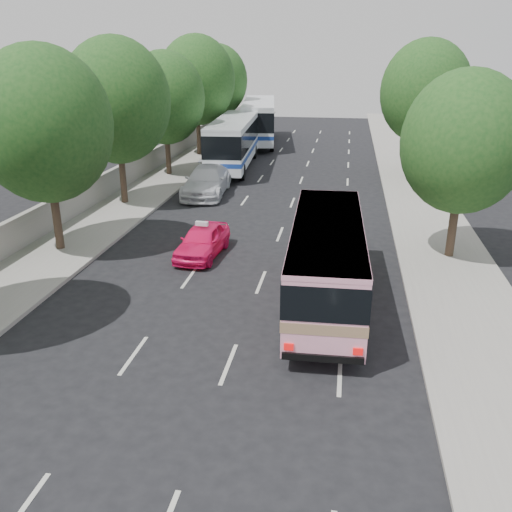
% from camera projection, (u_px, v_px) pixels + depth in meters
% --- Properties ---
extents(ground, '(120.00, 120.00, 0.00)m').
position_uv_depth(ground, '(212.00, 328.00, 17.70)').
color(ground, black).
rests_on(ground, ground).
extents(sidewalk_left, '(4.00, 90.00, 0.15)m').
position_uv_depth(sidewalk_left, '(162.00, 180.00, 37.42)').
color(sidewalk_left, '#9E998E').
rests_on(sidewalk_left, ground).
extents(sidewalk_right, '(4.00, 90.00, 0.12)m').
position_uv_depth(sidewalk_right, '(415.00, 191.00, 34.80)').
color(sidewalk_right, '#9E998E').
rests_on(sidewalk_right, ground).
extents(low_wall, '(0.30, 90.00, 1.50)m').
position_uv_depth(low_wall, '(136.00, 168.00, 37.40)').
color(low_wall, '#9E998E').
rests_on(low_wall, sidewalk_left).
extents(tree_left_b, '(5.70, 5.70, 8.88)m').
position_uv_depth(tree_left_b, '(44.00, 120.00, 22.40)').
color(tree_left_b, '#38281E').
rests_on(tree_left_b, ground).
extents(tree_left_c, '(6.00, 6.00, 9.35)m').
position_uv_depth(tree_left_c, '(117.00, 97.00, 29.70)').
color(tree_left_c, '#38281E').
rests_on(tree_left_c, ground).
extents(tree_left_d, '(5.52, 5.52, 8.60)m').
position_uv_depth(tree_left_d, '(165.00, 95.00, 37.23)').
color(tree_left_d, '#38281E').
rests_on(tree_left_d, ground).
extents(tree_left_e, '(6.30, 6.30, 9.82)m').
position_uv_depth(tree_left_e, '(197.00, 77.00, 44.30)').
color(tree_left_e, '#38281E').
rests_on(tree_left_e, ground).
extents(tree_left_f, '(5.88, 5.88, 9.16)m').
position_uv_depth(tree_left_f, '(218.00, 78.00, 51.86)').
color(tree_left_f, '#38281E').
rests_on(tree_left_f, ground).
extents(tree_right_near, '(5.10, 5.10, 7.95)m').
position_uv_depth(tree_right_near, '(467.00, 138.00, 21.81)').
color(tree_right_near, '#38281E').
rests_on(tree_right_near, ground).
extents(tree_right_far, '(6.00, 6.00, 9.35)m').
position_uv_depth(tree_right_far, '(427.00, 88.00, 36.18)').
color(tree_right_far, '#38281E').
rests_on(tree_right_far, ground).
extents(pink_bus, '(2.70, 9.49, 3.00)m').
position_uv_depth(pink_bus, '(327.00, 255.00, 18.77)').
color(pink_bus, '#FFA4C0').
rests_on(pink_bus, ground).
extents(pink_taxi, '(1.92, 4.17, 1.39)m').
position_uv_depth(pink_taxi, '(202.00, 241.00, 23.75)').
color(pink_taxi, '#FF1663').
rests_on(pink_taxi, ground).
extents(white_pickup, '(2.77, 6.12, 1.74)m').
position_uv_depth(white_pickup, '(207.00, 181.00, 33.76)').
color(white_pickup, silver).
rests_on(white_pickup, ground).
extents(tour_coach_front, '(3.49, 12.46, 3.68)m').
position_uv_depth(tour_coach_front, '(234.00, 139.00, 41.13)').
color(tour_coach_front, white).
rests_on(tour_coach_front, ground).
extents(tour_coach_rear, '(4.66, 13.60, 3.99)m').
position_uv_depth(tour_coach_rear, '(259.00, 118.00, 52.07)').
color(tour_coach_rear, white).
rests_on(tour_coach_rear, ground).
extents(taxi_roof_sign, '(0.56, 0.22, 0.18)m').
position_uv_depth(taxi_roof_sign, '(202.00, 224.00, 23.47)').
color(taxi_roof_sign, silver).
rests_on(taxi_roof_sign, pink_taxi).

